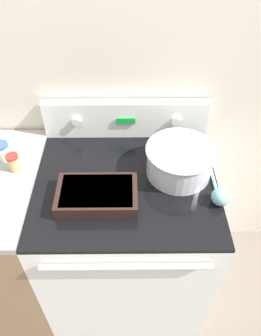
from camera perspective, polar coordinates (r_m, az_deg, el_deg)
kitchen_wall at (r=1.51m, az=-0.92°, el=17.57°), size 8.00×0.05×2.50m
stove_range at (r=1.77m, az=-0.66°, el=-12.34°), size 0.78×0.72×0.91m
control_panel at (r=1.59m, az=-0.82°, el=8.59°), size 0.78×0.07×0.19m
side_counter at (r=1.88m, az=-20.69°, el=-11.60°), size 0.48×0.69×0.92m
mixing_bowl at (r=1.41m, az=8.56°, el=1.48°), size 0.30×0.30×0.14m
casserole_dish at (r=1.32m, az=-5.84°, el=-4.66°), size 0.32×0.20×0.06m
ladle at (r=1.36m, az=15.33°, el=-4.58°), size 0.08×0.27×0.08m
spice_jar_red_cap at (r=1.50m, az=-19.68°, el=0.93°), size 0.05×0.05×0.08m
spice_jar_blue_cap at (r=1.58m, az=-21.40°, el=2.79°), size 0.07×0.07×0.08m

